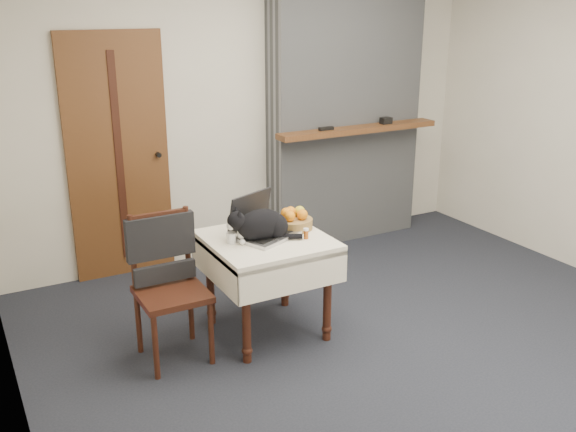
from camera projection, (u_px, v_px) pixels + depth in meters
name	position (u px, v px, depth m)	size (l,w,h in m)	color
ground	(379.00, 339.00, 4.40)	(4.50, 4.50, 0.00)	black
room_shell	(349.00, 71.00, 4.23)	(4.52, 4.01, 2.61)	beige
door	(118.00, 158.00, 5.18)	(0.82, 0.10, 2.00)	brown
chimney	(345.00, 104.00, 5.94)	(1.62, 0.48, 2.60)	gray
side_table	(267.00, 253.00, 4.33)	(0.78, 0.78, 0.70)	#36120E
laptop	(261.00, 226.00, 4.30)	(0.49, 0.46, 0.29)	#B7B7BC
cat	(262.00, 225.00, 4.22)	(0.49, 0.26, 0.24)	black
cream_jar	(231.00, 238.00, 4.18)	(0.06, 0.06, 0.07)	silver
pill_bottle	(306.00, 233.00, 4.26)	(0.04, 0.04, 0.07)	#A14A13
fruit_basket	(294.00, 220.00, 4.45)	(0.26, 0.26, 0.15)	olive
desk_clutter	(286.00, 232.00, 4.38)	(0.14, 0.02, 0.01)	black
chair	(166.00, 266.00, 4.06)	(0.44, 0.42, 0.95)	#36120E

